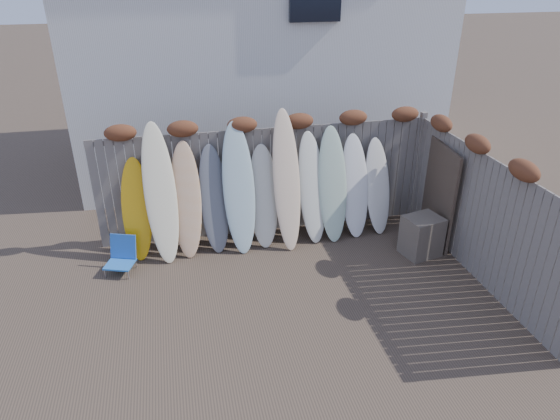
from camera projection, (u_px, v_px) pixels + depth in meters
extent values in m
plane|color=#493A2D|center=(298.00, 305.00, 7.45)|extent=(80.00, 80.00, 0.00)
cube|color=slate|center=(266.00, 181.00, 9.09)|extent=(6.00, 0.10, 2.00)
cube|color=slate|center=(417.00, 165.00, 9.66)|extent=(0.10, 0.10, 2.10)
ellipsoid|color=brown|center=(120.00, 133.00, 8.09)|extent=(0.52, 0.28, 0.28)
ellipsoid|color=brown|center=(183.00, 129.00, 8.29)|extent=(0.52, 0.28, 0.28)
ellipsoid|color=brown|center=(242.00, 125.00, 8.48)|extent=(0.52, 0.28, 0.28)
ellipsoid|color=brown|center=(299.00, 121.00, 8.68)|extent=(0.52, 0.28, 0.28)
ellipsoid|color=brown|center=(353.00, 118.00, 8.88)|extent=(0.52, 0.28, 0.28)
ellipsoid|color=brown|center=(405.00, 114.00, 9.07)|extent=(0.52, 0.28, 0.28)
cube|color=slate|center=(482.00, 219.00, 7.76)|extent=(0.10, 4.40, 2.00)
ellipsoid|color=brown|center=(524.00, 170.00, 6.65)|extent=(0.28, 0.56, 0.28)
ellipsoid|color=brown|center=(478.00, 144.00, 7.61)|extent=(0.28, 0.56, 0.28)
ellipsoid|color=brown|center=(441.00, 123.00, 8.57)|extent=(0.28, 0.56, 0.28)
cube|color=silver|center=(252.00, 36.00, 11.86)|extent=(8.00, 5.00, 6.00)
cube|color=blue|center=(120.00, 264.00, 8.15)|extent=(0.54, 0.50, 0.03)
cube|color=blue|center=(123.00, 246.00, 8.23)|extent=(0.45, 0.27, 0.40)
cylinder|color=silver|center=(105.00, 273.00, 8.06)|extent=(0.03, 0.03, 0.16)
cylinder|color=#A8A8B0|center=(113.00, 262.00, 8.35)|extent=(0.03, 0.03, 0.16)
cylinder|color=silver|center=(128.00, 275.00, 8.02)|extent=(0.03, 0.03, 0.16)
cylinder|color=#A5A6AC|center=(136.00, 264.00, 8.31)|extent=(0.03, 0.03, 0.16)
cube|color=#6F6153|center=(422.00, 236.00, 8.60)|extent=(0.70, 0.63, 0.71)
cube|color=#342C1F|center=(439.00, 195.00, 8.81)|extent=(0.18, 1.20, 1.80)
ellipsoid|color=#FCB20F|center=(137.00, 210.00, 8.39)|extent=(0.54, 0.65, 1.70)
ellipsoid|color=#F0E6C0|center=(160.00, 194.00, 8.25)|extent=(0.60, 0.85, 2.29)
ellipsoid|color=#E59267|center=(186.00, 200.00, 8.45)|extent=(0.57, 0.73, 1.93)
ellipsoid|color=#5B5E65|center=(214.00, 199.00, 8.60)|extent=(0.52, 0.67, 1.83)
ellipsoid|color=#A6C3C8|center=(239.00, 189.00, 8.54)|extent=(0.55, 0.78, 2.21)
ellipsoid|color=beige|center=(263.00, 197.00, 8.76)|extent=(0.56, 0.67, 1.78)
ellipsoid|color=beige|center=(287.00, 181.00, 8.63)|extent=(0.47, 0.83, 2.38)
ellipsoid|color=silver|center=(312.00, 188.00, 8.89)|extent=(0.54, 0.73, 1.94)
ellipsoid|color=#B2CCB2|center=(333.00, 185.00, 8.93)|extent=(0.55, 0.74, 2.02)
ellipsoid|color=white|center=(355.00, 186.00, 9.09)|extent=(0.52, 0.66, 1.84)
ellipsoid|color=silver|center=(378.00, 186.00, 9.21)|extent=(0.51, 0.65, 1.74)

